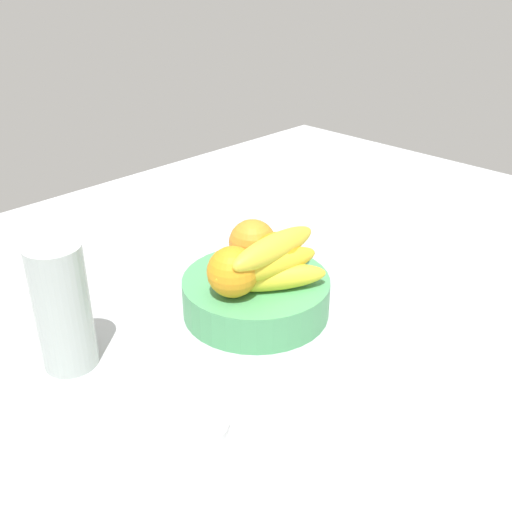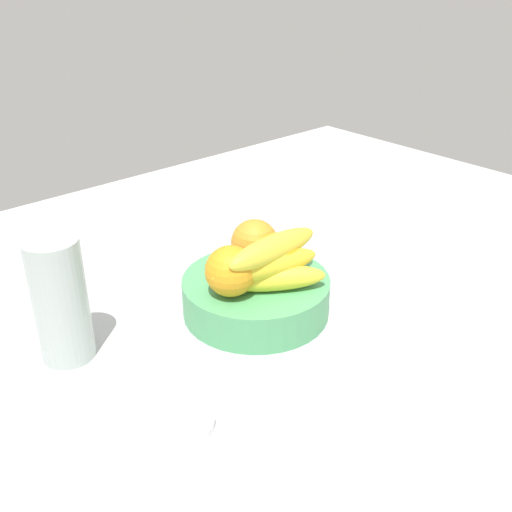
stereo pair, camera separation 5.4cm
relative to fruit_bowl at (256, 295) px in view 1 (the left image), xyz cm
name	(u,v)px [view 1 (the left image)]	position (x,y,z in cm)	size (l,w,h in cm)	color
ground_plane	(273,320)	(1.64, -2.17, -4.50)	(180.00, 140.00, 3.00)	#B3B7BA
fruit_bowl	(256,295)	(0.00, 0.00, 0.00)	(23.15, 23.15, 6.01)	#4EA165
orange_front_left	(252,243)	(3.13, 3.87, 6.82)	(7.62, 7.62, 7.62)	orange
orange_front_right	(233,272)	(-5.68, -0.83, 6.82)	(7.62, 7.62, 7.62)	orange
orange_center	(280,257)	(2.43, -2.65, 6.82)	(7.62, 7.62, 7.62)	orange
banana_bunch	(271,264)	(-0.49, -3.51, 7.20)	(18.92, 13.10, 8.40)	yellow
thermos_tumbler	(63,307)	(-27.47, 9.19, 6.13)	(7.42, 7.42, 18.27)	#AEBBB6
jar_lid	(197,426)	(-23.70, -13.34, -2.41)	(7.69, 7.69, 1.18)	white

